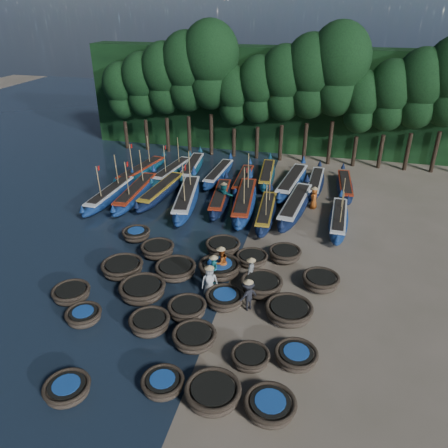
% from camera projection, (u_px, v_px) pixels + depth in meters
% --- Properties ---
extents(ground, '(120.00, 120.00, 0.00)m').
position_uv_depth(ground, '(234.00, 270.00, 25.43)').
color(ground, '#806F5D').
rests_on(ground, ground).
extents(foliage_wall, '(40.00, 3.00, 10.00)m').
position_uv_depth(foliage_wall, '(286.00, 101.00, 43.38)').
color(foliage_wall, black).
rests_on(foliage_wall, ground).
extents(coracle_1, '(2.29, 2.29, 0.65)m').
position_uv_depth(coracle_1, '(67.00, 389.00, 17.20)').
color(coracle_1, '#4B3D2F').
rests_on(coracle_1, ground).
extents(coracle_2, '(2.09, 2.09, 0.66)m').
position_uv_depth(coracle_2, '(163.00, 384.00, 17.45)').
color(coracle_2, '#4B3D2F').
rests_on(coracle_2, ground).
extents(coracle_3, '(2.65, 2.65, 0.80)m').
position_uv_depth(coracle_3, '(213.00, 393.00, 16.92)').
color(coracle_3, '#4B3D2F').
rests_on(coracle_3, ground).
extents(coracle_4, '(2.14, 2.14, 0.71)m').
position_uv_depth(coracle_4, '(270.00, 406.00, 16.45)').
color(coracle_4, '#4B3D2F').
rests_on(coracle_4, ground).
extents(coracle_5, '(2.13, 2.13, 0.68)m').
position_uv_depth(coracle_5, '(84.00, 316.00, 21.15)').
color(coracle_5, '#4B3D2F').
rests_on(coracle_5, ground).
extents(coracle_6, '(2.25, 2.25, 0.79)m').
position_uv_depth(coracle_6, '(150.00, 323.00, 20.59)').
color(coracle_6, '#4B3D2F').
rests_on(coracle_6, ground).
extents(coracle_7, '(2.25, 2.25, 0.73)m').
position_uv_depth(coracle_7, '(194.00, 338.00, 19.75)').
color(coracle_7, '#4B3D2F').
rests_on(coracle_7, ground).
extents(coracle_8, '(1.72, 1.72, 0.65)m').
position_uv_depth(coracle_8, '(250.00, 358.00, 18.71)').
color(coracle_8, '#4B3D2F').
rests_on(coracle_8, ground).
extents(coracle_9, '(2.17, 2.17, 0.65)m').
position_uv_depth(coracle_9, '(296.00, 356.00, 18.79)').
color(coracle_9, '#4B3D2F').
rests_on(coracle_9, ground).
extents(coracle_10, '(2.07, 2.07, 0.71)m').
position_uv_depth(coracle_10, '(71.00, 293.00, 22.74)').
color(coracle_10, '#4B3D2F').
rests_on(coracle_10, ground).
extents(coracle_11, '(2.64, 2.64, 0.85)m').
position_uv_depth(coracle_11, '(143.00, 290.00, 22.86)').
color(coracle_11, '#4B3D2F').
rests_on(coracle_11, ground).
extents(coracle_12, '(2.32, 2.32, 0.77)m').
position_uv_depth(coracle_12, '(187.00, 309.00, 21.53)').
color(coracle_12, '#4B3D2F').
rests_on(coracle_12, ground).
extents(coracle_13, '(2.37, 2.37, 0.74)m').
position_uv_depth(coracle_13, '(225.00, 299.00, 22.30)').
color(coracle_13, '#4B3D2F').
rests_on(coracle_13, ground).
extents(coracle_14, '(2.84, 2.84, 0.79)m').
position_uv_depth(coracle_14, '(289.00, 311.00, 21.37)').
color(coracle_14, '#4B3D2F').
rests_on(coracle_14, ground).
extents(coracle_15, '(2.40, 2.40, 0.78)m').
position_uv_depth(coracle_15, '(122.00, 268.00, 24.82)').
color(coracle_15, '#4B3D2F').
rests_on(coracle_15, ground).
extents(coracle_16, '(2.36, 2.36, 0.79)m').
position_uv_depth(coracle_16, '(176.00, 270.00, 24.63)').
color(coracle_16, '#4B3D2F').
rests_on(coracle_16, ground).
extents(coracle_17, '(2.43, 2.43, 0.83)m').
position_uv_depth(coracle_17, '(220.00, 268.00, 24.70)').
color(coracle_17, '#4B3D2F').
rests_on(coracle_17, ground).
extents(coracle_18, '(2.38, 2.38, 0.85)m').
position_uv_depth(coracle_18, '(261.00, 285.00, 23.24)').
color(coracle_18, '#4B3D2F').
rests_on(coracle_18, ground).
extents(coracle_19, '(2.30, 2.30, 0.78)m').
position_uv_depth(coracle_19, '(321.00, 281.00, 23.65)').
color(coracle_19, '#4B3D2F').
rests_on(coracle_19, ground).
extents(coracle_20, '(1.87, 1.87, 0.71)m').
position_uv_depth(coracle_20, '(136.00, 234.00, 28.40)').
color(coracle_20, '#4B3D2F').
rests_on(coracle_20, ground).
extents(coracle_21, '(2.40, 2.40, 0.79)m').
position_uv_depth(coracle_21, '(158.00, 250.00, 26.59)').
color(coracle_21, '#4B3D2F').
rests_on(coracle_21, ground).
extents(coracle_22, '(2.21, 2.21, 0.74)m').
position_uv_depth(coracle_22, '(223.00, 247.00, 26.98)').
color(coracle_22, '#4B3D2F').
rests_on(coracle_22, ground).
extents(coracle_23, '(2.26, 2.26, 0.63)m').
position_uv_depth(coracle_23, '(252.00, 258.00, 25.86)').
color(coracle_23, '#4B3D2F').
rests_on(coracle_23, ground).
extents(coracle_24, '(2.23, 2.23, 0.76)m').
position_uv_depth(coracle_24, '(285.00, 254.00, 26.17)').
color(coracle_24, '#4B3D2F').
rests_on(coracle_24, ground).
extents(long_boat_0, '(1.73, 8.04, 3.42)m').
position_uv_depth(long_boat_0, '(110.00, 195.00, 33.79)').
color(long_boat_0, navy).
rests_on(long_boat_0, ground).
extents(long_boat_1, '(1.79, 8.63, 3.67)m').
position_uv_depth(long_boat_1, '(136.00, 193.00, 34.04)').
color(long_boat_1, navy).
rests_on(long_boat_1, ground).
extents(long_boat_2, '(2.20, 8.28, 1.46)m').
position_uv_depth(long_boat_2, '(162.00, 191.00, 34.43)').
color(long_boat_2, '#0F1639').
rests_on(long_boat_2, ground).
extents(long_boat_3, '(3.13, 9.09, 3.92)m').
position_uv_depth(long_boat_3, '(187.00, 198.00, 32.97)').
color(long_boat_3, navy).
rests_on(long_boat_3, ground).
extents(long_boat_4, '(2.17, 7.69, 1.36)m').
position_uv_depth(long_boat_4, '(220.00, 198.00, 33.28)').
color(long_boat_4, '#0F1639').
rests_on(long_boat_4, ground).
extents(long_boat_5, '(2.45, 9.18, 3.92)m').
position_uv_depth(long_boat_5, '(245.00, 201.00, 32.49)').
color(long_boat_5, navy).
rests_on(long_boat_5, ground).
extents(long_boat_6, '(1.69, 7.58, 3.22)m').
position_uv_depth(long_boat_6, '(266.00, 212.00, 31.07)').
color(long_boat_6, '#0F1639').
rests_on(long_boat_6, ground).
extents(long_boat_7, '(2.59, 8.85, 1.57)m').
position_uv_depth(long_boat_7, '(295.00, 205.00, 31.89)').
color(long_boat_7, '#0F1639').
rests_on(long_boat_7, ground).
extents(long_boat_8, '(1.51, 7.48, 3.18)m').
position_uv_depth(long_boat_8, '(339.00, 219.00, 30.12)').
color(long_boat_8, navy).
rests_on(long_boat_8, ground).
extents(long_boat_9, '(2.75, 7.98, 3.44)m').
position_uv_depth(long_boat_9, '(142.00, 171.00, 38.37)').
color(long_boat_9, navy).
rests_on(long_boat_9, ground).
extents(long_boat_10, '(2.33, 7.64, 3.27)m').
position_uv_depth(long_boat_10, '(172.00, 171.00, 38.44)').
color(long_boat_10, navy).
rests_on(long_boat_10, ground).
extents(long_boat_11, '(2.09, 7.97, 1.41)m').
position_uv_depth(long_boat_11, '(192.00, 168.00, 39.15)').
color(long_boat_11, navy).
rests_on(long_boat_11, ground).
extents(long_boat_12, '(1.78, 7.53, 1.33)m').
position_uv_depth(long_boat_12, '(219.00, 174.00, 37.90)').
color(long_boat_12, navy).
rests_on(long_boat_12, ground).
extents(long_boat_13, '(1.44, 7.29, 1.28)m').
position_uv_depth(long_boat_13, '(243.00, 180.00, 36.64)').
color(long_boat_13, navy).
rests_on(long_boat_13, ground).
extents(long_boat_14, '(1.90, 7.60, 1.34)m').
position_uv_depth(long_boat_14, '(267.00, 175.00, 37.69)').
color(long_boat_14, navy).
rests_on(long_boat_14, ground).
extents(long_boat_15, '(2.69, 8.78, 1.56)m').
position_uv_depth(long_boat_15, '(292.00, 182.00, 35.94)').
color(long_boat_15, navy).
rests_on(long_boat_15, ground).
extents(long_boat_16, '(1.63, 7.53, 1.33)m').
position_uv_depth(long_boat_16, '(315.00, 183.00, 35.98)').
color(long_boat_16, '#0F1639').
rests_on(long_boat_16, ground).
extents(long_boat_17, '(1.67, 7.34, 1.29)m').
position_uv_depth(long_boat_17, '(345.00, 186.00, 35.46)').
color(long_boat_17, '#0F1639').
rests_on(long_boat_17, ground).
extents(fisherman_0, '(1.04, 0.89, 2.01)m').
position_uv_depth(fisherman_0, '(210.00, 281.00, 22.81)').
color(fisherman_0, beige).
rests_on(fisherman_0, ground).
extents(fisherman_1, '(0.71, 0.69, 1.84)m').
position_uv_depth(fisherman_1, '(214.00, 268.00, 23.95)').
color(fisherman_1, '#1B7171').
rests_on(fisherman_1, ground).
extents(fisherman_2, '(1.07, 1.12, 2.01)m').
position_uv_depth(fisherman_2, '(221.00, 261.00, 24.47)').
color(fisherman_2, '#B34F17').
rests_on(fisherman_2, ground).
extents(fisherman_3, '(1.22, 1.25, 1.92)m').
position_uv_depth(fisherman_3, '(248.00, 295.00, 21.82)').
color(fisherman_3, black).
rests_on(fisherman_3, ground).
extents(fisherman_4, '(0.52, 0.94, 1.72)m').
position_uv_depth(fisherman_4, '(251.00, 270.00, 23.92)').
color(fisherman_4, beige).
rests_on(fisherman_4, ground).
extents(fisherman_5, '(1.65, 1.36, 1.97)m').
position_uv_depth(fisherman_5, '(224.00, 194.00, 32.99)').
color(fisherman_5, '#1B7171').
rests_on(fisherman_5, ground).
extents(fisherman_6, '(0.54, 0.81, 1.85)m').
position_uv_depth(fisherman_6, '(314.00, 197.00, 32.47)').
color(fisherman_6, '#B34F17').
rests_on(fisherman_6, ground).
extents(tree_0, '(3.68, 3.68, 8.68)m').
position_uv_depth(tree_0, '(121.00, 90.00, 43.30)').
color(tree_0, black).
rests_on(tree_0, ground).
extents(tree_1, '(4.09, 4.09, 9.65)m').
position_uv_depth(tree_1, '(142.00, 84.00, 42.50)').
color(tree_1, black).
rests_on(tree_1, ground).
extents(tree_2, '(4.51, 4.51, 10.63)m').
position_uv_depth(tree_2, '(164.00, 77.00, 41.71)').
color(tree_2, black).
rests_on(tree_2, ground).
extents(tree_3, '(4.92, 4.92, 11.60)m').
position_uv_depth(tree_3, '(187.00, 71.00, 40.91)').
color(tree_3, black).
rests_on(tree_3, ground).
extents(tree_4, '(5.34, 5.34, 12.58)m').
position_uv_depth(tree_4, '(210.00, 64.00, 40.11)').
color(tree_4, black).
rests_on(tree_4, ground).
extents(tree_5, '(3.68, 3.68, 8.68)m').
position_uv_depth(tree_5, '(234.00, 95.00, 40.87)').
color(tree_5, black).
rests_on(tree_5, ground).
extents(tree_6, '(4.09, 4.09, 9.65)m').
position_uv_depth(tree_6, '(259.00, 89.00, 40.07)').
color(tree_6, black).
rests_on(tree_6, ground).
extents(tree_7, '(4.51, 4.51, 10.63)m').
position_uv_depth(tree_7, '(284.00, 82.00, 39.27)').
color(tree_7, black).
rests_on(tree_7, ground).
extents(tree_8, '(4.92, 4.92, 11.60)m').
position_uv_depth(tree_8, '(311.00, 76.00, 38.48)').
color(tree_8, black).
rests_on(tree_8, ground).
extents(tree_9, '(5.34, 5.34, 12.58)m').
position_uv_depth(tree_9, '(339.00, 68.00, 37.68)').
color(tree_9, black).
rests_on(tree_9, ground).
extents(tree_10, '(3.68, 3.68, 8.68)m').
position_uv_depth(tree_10, '(362.00, 102.00, 38.44)').
color(tree_10, black).
rests_on(tree_10, ground).
extents(tree_11, '(4.09, 4.09, 9.65)m').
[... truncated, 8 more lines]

